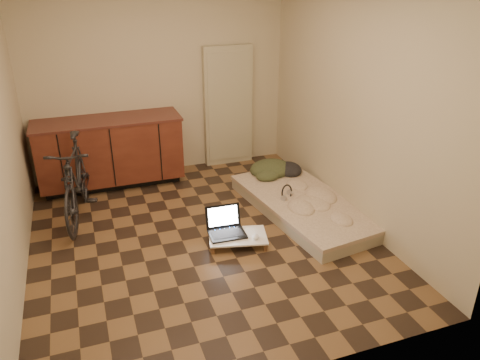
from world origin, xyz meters
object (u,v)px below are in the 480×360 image
object	(u,v)px
bicycle	(76,175)
laptop	(226,228)
lap_desk	(238,237)
futon	(304,205)

from	to	relation	value
bicycle	laptop	bearing A→B (deg)	-27.35
lap_desk	laptop	world-z (taller)	laptop
bicycle	futon	xyz separation A→B (m)	(2.50, -0.79, -0.43)
lap_desk	futon	bearing A→B (deg)	36.09
futon	laptop	xyz separation A→B (m)	(-1.08, -0.30, 0.07)
bicycle	laptop	world-z (taller)	bicycle
futon	lap_desk	world-z (taller)	futon
laptop	futon	bearing A→B (deg)	18.26
futon	laptop	distance (m)	1.12
futon	bicycle	bearing A→B (deg)	154.60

